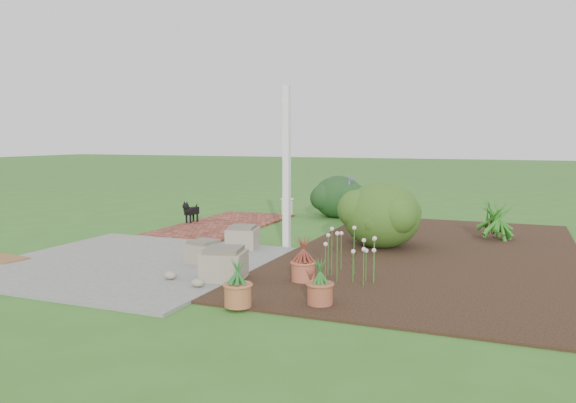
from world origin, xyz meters
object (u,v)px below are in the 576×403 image
at_px(stone_trough_near, 224,265).
at_px(black_dog, 191,210).
at_px(cream_ceramic_urn, 287,207).
at_px(evergreen_shrub, 381,213).

distance_m(stone_trough_near, black_dog, 4.63).
height_order(cream_ceramic_urn, evergreen_shrub, evergreen_shrub).
distance_m(cream_ceramic_urn, evergreen_shrub, 3.92).
bearing_deg(evergreen_shrub, black_dog, 166.92).
relative_size(cream_ceramic_urn, evergreen_shrub, 0.28).
distance_m(black_dog, evergreen_shrub, 4.16).
xyz_separation_m(stone_trough_near, evergreen_shrub, (1.27, 2.77, 0.34)).
height_order(stone_trough_near, evergreen_shrub, evergreen_shrub).
height_order(black_dog, evergreen_shrub, evergreen_shrub).
relative_size(black_dog, evergreen_shrub, 0.39).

